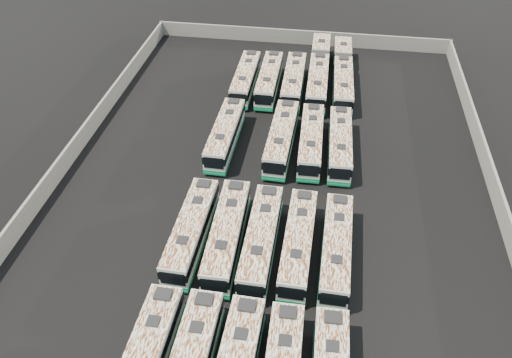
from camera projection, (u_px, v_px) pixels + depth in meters
name	position (u px, v px, depth m)	size (l,w,h in m)	color
ground	(270.00, 196.00, 50.66)	(140.00, 140.00, 0.00)	black
perimeter_wall	(270.00, 188.00, 49.95)	(45.20, 73.20, 2.20)	slate
bus_midfront_far_left	(191.00, 231.00, 44.66)	(2.60, 11.61, 3.26)	silver
bus_midfront_left	(227.00, 234.00, 44.22)	(2.78, 11.95, 3.35)	silver
bus_midfront_center	(261.00, 240.00, 43.77)	(2.53, 11.74, 3.31)	silver
bus_midfront_right	(298.00, 243.00, 43.52)	(2.58, 11.45, 3.22)	silver
bus_midfront_far_right	(336.00, 248.00, 43.06)	(2.58, 11.43, 3.21)	silver
bus_midback_far_left	(225.00, 134.00, 56.23)	(2.58, 11.56, 3.25)	silver
bus_midback_center	(281.00, 138.00, 55.57)	(2.82, 11.98, 3.36)	silver
bus_midback_right	(311.00, 141.00, 55.28)	(2.69, 11.53, 3.23)	silver
bus_midback_far_right	(340.00, 144.00, 54.86)	(2.69, 11.47, 3.22)	silver
bus_back_far_left	(246.00, 79.00, 66.16)	(2.46, 11.41, 3.21)	silver
bus_back_left	(269.00, 80.00, 65.92)	(2.49, 11.54, 3.25)	silver
bus_back_center	(294.00, 81.00, 65.52)	(2.61, 11.78, 3.31)	silver
bus_back_right	(319.00, 71.00, 67.55)	(2.72, 18.56, 3.36)	silver
bus_back_far_right	(343.00, 74.00, 67.17)	(2.90, 17.95, 3.24)	silver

